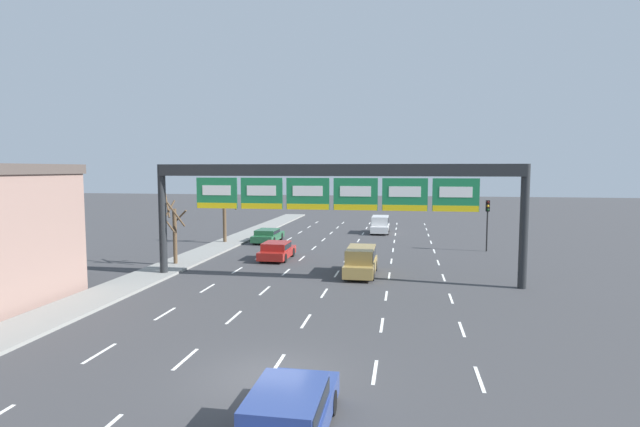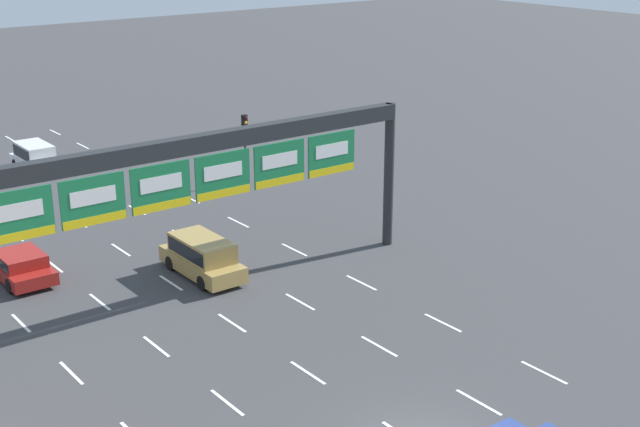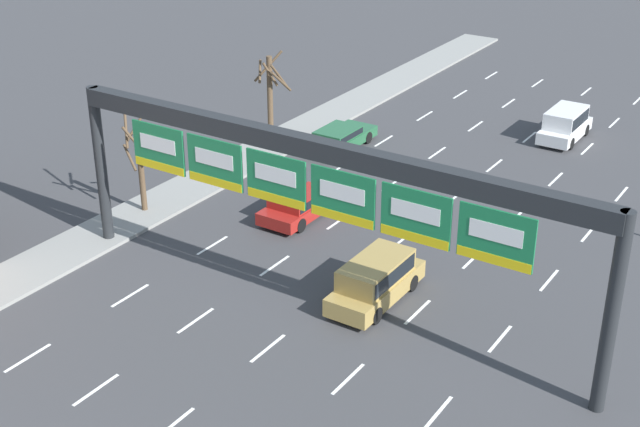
# 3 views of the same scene
# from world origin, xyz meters

# --- Properties ---
(ground_plane) EXTENTS (220.00, 220.00, 0.00)m
(ground_plane) POSITION_xyz_m (0.00, 0.00, 0.00)
(ground_plane) COLOR #3D3D3F
(lane_dashes) EXTENTS (13.32, 67.00, 0.01)m
(lane_dashes) POSITION_xyz_m (0.00, 13.50, 0.00)
(lane_dashes) COLOR white
(lane_dashes) RESTS_ON ground_plane
(sign_gantry) EXTENTS (21.87, 0.70, 6.92)m
(sign_gantry) POSITION_xyz_m (-0.00, 13.91, 5.67)
(sign_gantry) COLOR #232628
(sign_gantry) RESTS_ON ground_plane
(car_blue) EXTENTS (1.89, 4.86, 1.39)m
(car_blue) POSITION_xyz_m (1.48, -3.61, 0.74)
(car_blue) COLOR navy
(car_blue) RESTS_ON ground_plane
(suv_gold) EXTENTS (1.84, 4.73, 1.76)m
(suv_gold) POSITION_xyz_m (1.54, 15.88, 0.98)
(suv_gold) COLOR #A88947
(suv_gold) RESTS_ON ground_plane
(car_red) EXTENTS (1.96, 4.27, 1.30)m
(car_red) POSITION_xyz_m (-5.03, 20.31, 0.70)
(car_red) COLOR maroon
(car_red) RESTS_ON ground_plane
(suv_white) EXTENTS (1.83, 4.24, 1.78)m
(suv_white) POSITION_xyz_m (1.72, 36.69, 0.98)
(suv_white) COLOR silver
(suv_white) RESTS_ON ground_plane
(car_green) EXTENTS (1.97, 4.74, 1.18)m
(car_green) POSITION_xyz_m (-8.07, 28.70, 0.65)
(car_green) COLOR #235B38
(car_green) RESTS_ON ground_plane
(traffic_light_near_gantry) EXTENTS (0.30, 0.35, 4.13)m
(traffic_light_near_gantry) POSITION_xyz_m (10.77, 26.70, 2.97)
(traffic_light_near_gantry) COLOR black
(traffic_light_near_gantry) RESTS_ON ground_plane
(tree_bare_closest) EXTENTS (1.63, 1.62, 5.09)m
(tree_bare_closest) POSITION_xyz_m (-11.35, 16.84, 2.53)
(tree_bare_closest) COLOR brown
(tree_bare_closest) RESTS_ON sidewalk_left
(tree_bare_second) EXTENTS (2.03, 2.01, 4.89)m
(tree_bare_second) POSITION_xyz_m (-11.59, 27.28, 2.95)
(tree_bare_second) COLOR brown
(tree_bare_second) RESTS_ON sidewalk_left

